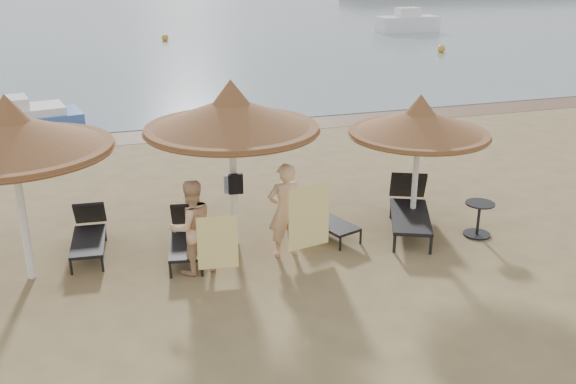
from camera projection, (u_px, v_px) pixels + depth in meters
name	position (u px, v px, depth m)	size (l,w,h in m)	color
ground	(275.00, 279.00, 10.35)	(160.00, 160.00, 0.00)	olive
wet_sand_strip	(183.00, 133.00, 18.74)	(200.00, 1.60, 0.01)	brown
palapa_left	(10.00, 135.00, 9.58)	(3.04, 3.04, 3.02)	white
palapa_center	(232.00, 115.00, 10.80)	(3.02, 3.02, 2.99)	white
palapa_right	(419.00, 123.00, 11.64)	(2.60, 2.60, 2.58)	white
lounger_far_left	(89.00, 233.00, 11.26)	(0.68, 1.70, 0.74)	black
lounger_near_left	(187.00, 235.00, 11.16)	(0.86, 1.77, 0.76)	black
lounger_near_right	(320.00, 215.00, 12.03)	(1.03, 1.70, 0.73)	black
lounger_far_right	(410.00, 207.00, 12.15)	(1.48, 2.18, 0.93)	black
side_table	(478.00, 220.00, 11.86)	(0.54, 0.54, 0.65)	black
person_left	(191.00, 220.00, 10.29)	(0.85, 0.55, 1.85)	#E2B388
person_right	(285.00, 203.00, 10.85)	(0.90, 0.58, 1.95)	#E2B388
towel_left	(218.00, 243.00, 10.18)	(0.65, 0.10, 0.91)	yellow
towel_right	(309.00, 217.00, 10.80)	(0.79, 0.18, 1.12)	yellow
bag_patterned	(231.00, 184.00, 11.41)	(0.27, 0.10, 0.33)	silver
bag_dark	(236.00, 184.00, 11.07)	(0.26, 0.11, 0.36)	black
pedal_boat	(35.00, 120.00, 18.41)	(2.69, 1.89, 1.15)	#3663BA
buoy_mid	(165.00, 38.00, 37.81)	(0.41, 0.41, 0.41)	gold
buoy_right	(441.00, 49.00, 33.46)	(0.41, 0.41, 0.41)	gold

